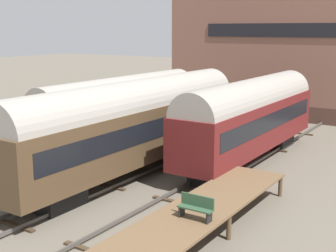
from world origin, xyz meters
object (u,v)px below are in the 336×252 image
object	(u,v)px
train_car_brown	(134,121)
train_car_maroon	(250,115)
train_car_grey	(122,107)
bench	(196,207)
person_worker	(4,180)

from	to	relation	value
train_car_brown	train_car_maroon	distance (m)	7.40
train_car_grey	train_car_brown	world-z (taller)	train_car_brown
train_car_grey	bench	xyz separation A→B (m)	(11.91, -10.51, -1.22)
train_car_brown	person_worker	size ratio (longest dim) A/B	10.59
train_car_grey	train_car_brown	xyz separation A→B (m)	(4.44, -4.45, 0.24)
train_car_maroon	bench	distance (m)	12.43
train_car_brown	bench	bearing A→B (deg)	-39.03
bench	person_worker	xyz separation A→B (m)	(-10.02, -0.91, -0.54)
train_car_brown	person_worker	bearing A→B (deg)	-110.09
train_car_brown	train_car_maroon	size ratio (longest dim) A/B	1.25
train_car_brown	train_car_grey	bearing A→B (deg)	134.93
train_car_maroon	bench	xyz separation A→B (m)	(3.03, -11.98, -1.34)
train_car_brown	person_worker	distance (m)	7.68
train_car_maroon	bench	world-z (taller)	train_car_maroon
train_car_brown	bench	world-z (taller)	train_car_brown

